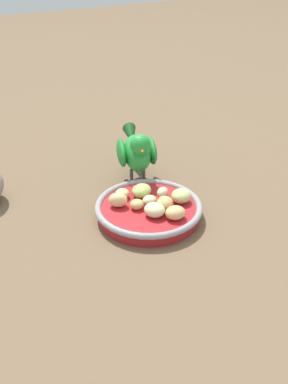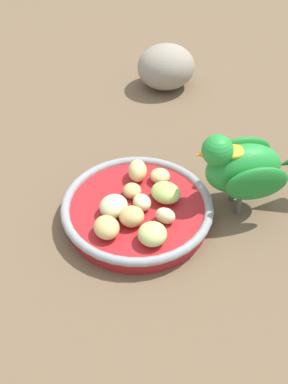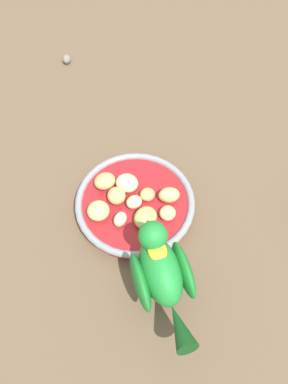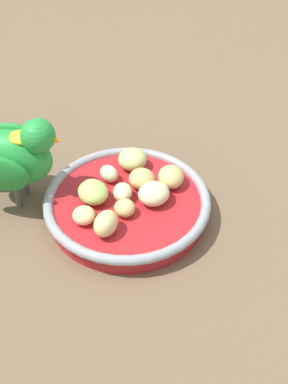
# 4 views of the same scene
# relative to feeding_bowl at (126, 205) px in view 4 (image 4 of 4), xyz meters

# --- Properties ---
(ground_plane) EXTENTS (4.00, 4.00, 0.00)m
(ground_plane) POSITION_rel_feeding_bowl_xyz_m (-0.02, 0.02, -0.02)
(ground_plane) COLOR brown
(feeding_bowl) EXTENTS (0.20, 0.20, 0.03)m
(feeding_bowl) POSITION_rel_feeding_bowl_xyz_m (0.00, 0.00, 0.00)
(feeding_bowl) COLOR #AD1E23
(feeding_bowl) RESTS_ON ground_plane
(apple_piece_0) EXTENTS (0.03, 0.02, 0.02)m
(apple_piece_0) POSITION_rel_feeding_bowl_xyz_m (0.00, 0.00, 0.02)
(apple_piece_0) COLOR beige
(apple_piece_0) RESTS_ON feeding_bowl
(apple_piece_1) EXTENTS (0.05, 0.05, 0.02)m
(apple_piece_1) POSITION_rel_feeding_bowl_xyz_m (-0.00, -0.03, 0.02)
(apple_piece_1) COLOR beige
(apple_piece_1) RESTS_ON feeding_bowl
(apple_piece_2) EXTENTS (0.05, 0.05, 0.03)m
(apple_piece_2) POSITION_rel_feeding_bowl_xyz_m (0.06, -0.01, 0.02)
(apple_piece_2) COLOR #C6D17A
(apple_piece_2) RESTS_ON feeding_bowl
(apple_piece_3) EXTENTS (0.05, 0.05, 0.02)m
(apple_piece_3) POSITION_rel_feeding_bowl_xyz_m (0.00, 0.04, 0.02)
(apple_piece_3) COLOR #B2CC66
(apple_piece_3) RESTS_ON feeding_bowl
(apple_piece_4) EXTENTS (0.03, 0.03, 0.02)m
(apple_piece_4) POSITION_rel_feeding_bowl_xyz_m (-0.03, 0.05, 0.02)
(apple_piece_4) COLOR #E5C67F
(apple_piece_4) RESTS_ON feeding_bowl
(apple_piece_5) EXTENTS (0.04, 0.04, 0.03)m
(apple_piece_5) POSITION_rel_feeding_bowl_xyz_m (-0.05, 0.03, 0.02)
(apple_piece_5) COLOR #E5C67F
(apple_piece_5) RESTS_ON feeding_bowl
(apple_piece_6) EXTENTS (0.03, 0.03, 0.02)m
(apple_piece_6) POSITION_rel_feeding_bowl_xyz_m (0.04, 0.02, 0.02)
(apple_piece_6) COLOR beige
(apple_piece_6) RESTS_ON feeding_bowl
(apple_piece_7) EXTENTS (0.04, 0.04, 0.02)m
(apple_piece_7) POSITION_rel_feeding_bowl_xyz_m (0.02, -0.02, 0.02)
(apple_piece_7) COLOR tan
(apple_piece_7) RESTS_ON feeding_bowl
(apple_piece_8) EXTENTS (0.03, 0.03, 0.02)m
(apple_piece_8) POSITION_rel_feeding_bowl_xyz_m (-0.02, 0.00, 0.02)
(apple_piece_8) COLOR tan
(apple_piece_8) RESTS_ON feeding_bowl
(apple_piece_9) EXTENTS (0.04, 0.04, 0.02)m
(apple_piece_9) POSITION_rel_feeding_bowl_xyz_m (0.03, -0.05, 0.02)
(apple_piece_9) COLOR tan
(apple_piece_9) RESTS_ON feeding_bowl
(parrot) EXTENTS (0.10, 0.17, 0.12)m
(parrot) POSITION_rel_feeding_bowl_xyz_m (0.04, 0.13, 0.05)
(parrot) COLOR #59544C
(parrot) RESTS_ON ground_plane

